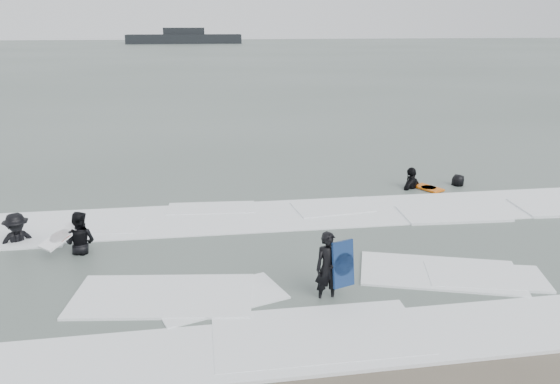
{
  "coord_description": "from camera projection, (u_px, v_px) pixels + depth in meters",
  "views": [
    {
      "loc": [
        -2.02,
        -8.81,
        5.5
      ],
      "look_at": [
        0.0,
        5.0,
        1.1
      ],
      "focal_mm": 35.0,
      "sensor_mm": 36.0,
      "label": 1
    }
  ],
  "objects": [
    {
      "name": "ground",
      "position": [
        318.0,
        327.0,
        10.25
      ],
      "size": [
        320.0,
        320.0,
        0.0
      ],
      "primitive_type": "plane",
      "color": "brown",
      "rests_on": "ground"
    },
    {
      "name": "sea",
      "position": [
        211.0,
        56.0,
        85.72
      ],
      "size": [
        320.0,
        320.0,
        0.0
      ],
      "primitive_type": "plane",
      "color": "#47544C",
      "rests_on": "ground"
    },
    {
      "name": "surfer_centre",
      "position": [
        327.0,
        301.0,
        11.2
      ],
      "size": [
        0.59,
        0.42,
        1.52
      ],
      "primitive_type": "imported",
      "rotation": [
        0.0,
        0.0,
        0.1
      ],
      "color": "black",
      "rests_on": "ground"
    },
    {
      "name": "surfer_wading",
      "position": [
        82.0,
        254.0,
        13.45
      ],
      "size": [
        0.95,
        0.82,
        1.65
      ],
      "primitive_type": "imported",
      "rotation": [
        0.0,
        0.0,
        2.86
      ],
      "color": "black",
      "rests_on": "ground"
    },
    {
      "name": "surfer_breaker",
      "position": [
        19.0,
        245.0,
        13.96
      ],
      "size": [
        1.28,
        1.1,
        1.72
      ],
      "primitive_type": "imported",
      "rotation": [
        0.0,
        0.0,
        0.51
      ],
      "color": "black",
      "rests_on": "ground"
    },
    {
      "name": "surfer_right_near",
      "position": [
        411.0,
        189.0,
        18.59
      ],
      "size": [
        1.17,
        1.08,
        1.92
      ],
      "primitive_type": "imported",
      "rotation": [
        0.0,
        0.0,
        -2.45
      ],
      "color": "black",
      "rests_on": "ground"
    },
    {
      "name": "surfer_right_far",
      "position": [
        458.0,
        187.0,
        18.83
      ],
      "size": [
        0.92,
        0.79,
        1.6
      ],
      "primitive_type": "imported",
      "rotation": [
        0.0,
        0.0,
        -2.7
      ],
      "color": "black",
      "rests_on": "ground"
    },
    {
      "name": "surf_foam",
      "position": [
        287.0,
        247.0,
        13.72
      ],
      "size": [
        30.03,
        9.06,
        0.09
      ],
      "color": "white",
      "rests_on": "ground"
    },
    {
      "name": "bodyboards",
      "position": [
        292.0,
        222.0,
        14.14
      ],
      "size": [
        11.89,
        7.66,
        1.25
      ],
      "color": "#10254F",
      "rests_on": "ground"
    },
    {
      "name": "vessel_horizon",
      "position": [
        184.0,
        38.0,
        132.23
      ],
      "size": [
        27.47,
        4.91,
        3.73
      ],
      "color": "black",
      "rests_on": "ground"
    }
  ]
}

